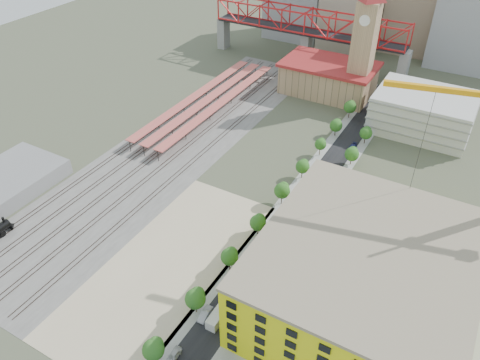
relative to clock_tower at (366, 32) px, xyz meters
The scene contains 30 objects.
ground 85.36m from the clock_tower, 95.71° to the right, with size 400.00×400.00×0.00m, color #474C38.
ballast_strip 81.63m from the clock_tower, 125.15° to the right, with size 36.00×165.00×0.06m, color #605E59.
dirt_lot 115.74m from the clock_tower, 96.14° to the right, with size 28.00×67.00×0.06m, color tan.
street_asphalt 71.48m from the clock_tower, 82.98° to the right, with size 12.00×170.00×0.06m, color black.
sidewalk_west 71.08m from the clock_tower, 87.80° to the right, with size 3.00×170.00×0.04m, color gray.
sidewalk_east 72.31m from the clock_tower, 78.27° to the right, with size 3.00×170.00×0.04m, color gray.
construction_pad 110.41m from the clock_tower, 69.69° to the right, with size 50.00×90.00×0.06m, color gray.
rail_tracks 82.57m from the clock_tower, 126.24° to the right, with size 26.56×160.00×0.18m.
platform_canopies 65.08m from the clock_tower, 144.47° to the right, with size 16.00×80.00×4.12m.
station_hall 25.65m from the clock_tower, behind, with size 38.00×24.00×13.10m.
clock_tower is the anchor object (origin of this frame).
parking_garage 36.81m from the clock_tower, 19.64° to the right, with size 34.00×26.00×14.00m, color silver.
truss_bridge 42.56m from the clock_tower, 142.85° to the left, with size 94.00×9.60×25.60m.
construction_building 107.36m from the clock_tower, 71.22° to the right, with size 44.60×50.60×18.80m.
warehouse 135.13m from the clock_tower, 123.93° to the right, with size 22.00×32.00×5.00m, color gray.
street_trees 80.70m from the clock_tower, 83.91° to the right, with size 15.40×124.40×8.00m.
skyline 62.60m from the clock_tower, 90.49° to the left, with size 133.00×46.00×60.00m.
distant_hills 213.32m from the clock_tower, 78.30° to the left, with size 647.00×264.00×227.00m.
site_trailer_a 121.63m from the clock_tower, 86.13° to the right, with size 2.48×9.43×2.58m, color silver.
site_trailer_b 108.49m from the clock_tower, 85.63° to the right, with size 2.61×9.92×2.71m, color silver.
site_trailer_c 99.64m from the clock_tower, 85.21° to the right, with size 2.34×8.88×2.43m, color silver.
site_trailer_d 84.81m from the clock_tower, 84.28° to the right, with size 2.65×10.06×2.75m, color silver.
car_0 135.14m from the clock_tower, 87.83° to the right, with size 1.84×4.58×1.56m, color silver.
car_1 123.39m from the clock_tower, 87.62° to the right, with size 1.70×4.88×1.61m, color #A0A1A5.
car_2 78.40m from the clock_tower, 86.09° to the right, with size 2.34×5.08×1.41m, color black.
car_3 61.06m from the clock_tower, 84.71° to the right, with size 1.93×4.75×1.38m, color navy.
car_4 120.73m from the clock_tower, 84.62° to the right, with size 1.57×3.89×1.33m, color silver.
car_5 112.39m from the clock_tower, 84.20° to the right, with size 1.46×4.19×1.38m, color #959499.
car_6 76.64m from the clock_tower, 81.14° to the right, with size 2.67×5.79×1.61m, color black.
car_7 46.61m from the clock_tower, 72.84° to the right, with size 2.03×5.00×1.45m, color navy.
Camera 1 is at (52.93, -94.34, 88.03)m, focal length 35.00 mm.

